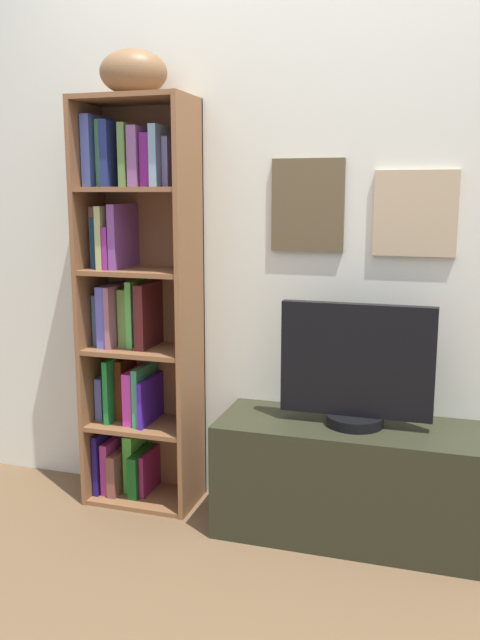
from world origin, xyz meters
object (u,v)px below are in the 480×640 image
object	(u,v)px
bookshelf	(134,305)
tv_stand	(353,481)
television	(356,368)
football	(134,72)

from	to	relation	value
bookshelf	tv_stand	distance (m)	1.16
television	football	bearing A→B (deg)	176.54
football	television	size ratio (longest dim) A/B	0.46
bookshelf	football	bearing A→B (deg)	-35.22
bookshelf	television	distance (m)	0.99
football	television	bearing A→B (deg)	-3.46
bookshelf	football	distance (m)	0.94
bookshelf	football	world-z (taller)	football
tv_stand	bookshelf	bearing A→B (deg)	174.86
bookshelf	television	xyz separation A→B (m)	(0.97, -0.09, -0.18)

